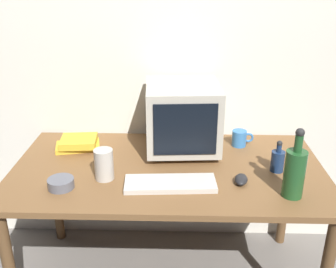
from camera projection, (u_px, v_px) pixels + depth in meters
name	position (u px, v px, depth m)	size (l,w,h in m)	color
back_wall	(170.00, 45.00, 2.24)	(4.00, 0.08, 2.50)	silver
desk	(168.00, 181.00, 2.04)	(1.57, 0.84, 0.73)	brown
crt_monitor	(183.00, 117.00, 2.11)	(0.40, 0.41, 0.37)	#B2AD9E
keyboard	(170.00, 184.00, 1.82)	(0.42, 0.15, 0.02)	beige
computer_mouse	(241.00, 179.00, 1.85)	(0.06, 0.10, 0.04)	black
bottle_tall	(295.00, 172.00, 1.71)	(0.09, 0.09, 0.32)	#1E4C23
bottle_short	(278.00, 160.00, 1.94)	(0.07, 0.07, 0.16)	navy
book_stack	(78.00, 143.00, 2.19)	(0.26, 0.19, 0.06)	gold
mug	(240.00, 138.00, 2.22)	(0.12, 0.08, 0.09)	#3370B2
cd_spindle	(61.00, 183.00, 1.81)	(0.12, 0.12, 0.04)	#595B66
metal_canister	(104.00, 164.00, 1.86)	(0.09, 0.09, 0.15)	#B7B2A8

